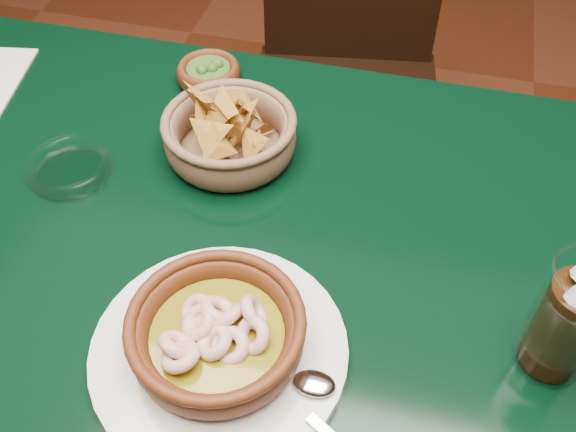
% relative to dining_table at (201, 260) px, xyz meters
% --- Properties ---
extents(dining_table, '(1.20, 0.80, 0.75)m').
position_rel_dining_table_xyz_m(dining_table, '(0.00, 0.00, 0.00)').
color(dining_table, black).
rests_on(dining_table, ground).
extents(dining_chair, '(0.50, 0.50, 0.94)m').
position_rel_dining_table_xyz_m(dining_chair, '(0.09, 0.71, -0.13)').
color(dining_chair, black).
rests_on(dining_chair, ground).
extents(shrimp_plate, '(0.38, 0.30, 0.08)m').
position_rel_dining_table_xyz_m(shrimp_plate, '(0.10, -0.20, 0.13)').
color(shrimp_plate, silver).
rests_on(shrimp_plate, dining_table).
extents(chip_basket, '(0.23, 0.23, 0.14)m').
position_rel_dining_table_xyz_m(chip_basket, '(0.01, 0.14, 0.14)').
color(chip_basket, brown).
rests_on(chip_basket, dining_table).
extents(guacamole_ramekin, '(0.13, 0.13, 0.04)m').
position_rel_dining_table_xyz_m(guacamole_ramekin, '(-0.08, 0.30, 0.12)').
color(guacamole_ramekin, '#4B1F0D').
rests_on(guacamole_ramekin, dining_table).
extents(cola_drink, '(0.17, 0.17, 0.19)m').
position_rel_dining_table_xyz_m(cola_drink, '(0.47, -0.11, 0.18)').
color(cola_drink, white).
rests_on(cola_drink, dining_table).
extents(glass_ashtray, '(0.14, 0.14, 0.03)m').
position_rel_dining_table_xyz_m(glass_ashtray, '(-0.20, 0.03, 0.11)').
color(glass_ashtray, white).
rests_on(glass_ashtray, dining_table).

